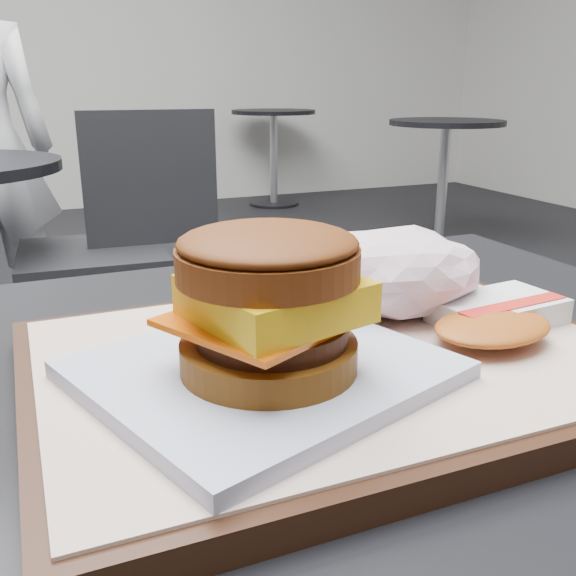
# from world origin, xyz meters

# --- Properties ---
(serving_tray) EXTENTS (0.38, 0.28, 0.02)m
(serving_tray) POSITION_xyz_m (0.04, -0.01, 0.78)
(serving_tray) COLOR black
(serving_tray) RESTS_ON customer_table
(breakfast_sandwich) EXTENTS (0.23, 0.22, 0.09)m
(breakfast_sandwich) POSITION_xyz_m (-0.01, -0.03, 0.83)
(breakfast_sandwich) COLOR silver
(breakfast_sandwich) RESTS_ON serving_tray
(hash_brown) EXTENTS (0.12, 0.10, 0.02)m
(hash_brown) POSITION_xyz_m (0.16, -0.02, 0.80)
(hash_brown) COLOR silver
(hash_brown) RESTS_ON serving_tray
(crumpled_wrapper) EXTENTS (0.14, 0.11, 0.06)m
(crumpled_wrapper) POSITION_xyz_m (0.12, 0.04, 0.82)
(crumpled_wrapper) COLOR white
(crumpled_wrapper) RESTS_ON serving_tray
(neighbor_chair) EXTENTS (0.61, 0.45, 0.88)m
(neighbor_chair) POSITION_xyz_m (0.12, 1.60, 0.51)
(neighbor_chair) COLOR #9E9EA3
(neighbor_chair) RESTS_ON ground
(bg_table_near) EXTENTS (0.66, 0.66, 0.75)m
(bg_table_near) POSITION_xyz_m (2.20, 2.80, 0.56)
(bg_table_near) COLOR black
(bg_table_near) RESTS_ON ground
(bg_table_far) EXTENTS (0.66, 0.66, 0.75)m
(bg_table_far) POSITION_xyz_m (1.80, 4.50, 0.56)
(bg_table_far) COLOR black
(bg_table_far) RESTS_ON ground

